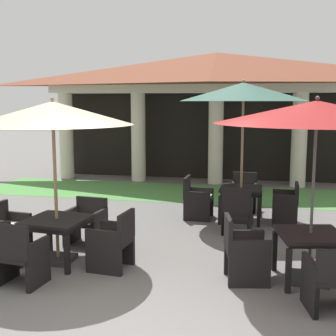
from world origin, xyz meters
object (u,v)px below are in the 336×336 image
(patio_umbrella_mid_left, at_px, (243,93))
(patio_chair_mid_left_south, at_px, (237,212))
(patio_chair_near_foreground_east, at_px, (113,242))
(patio_umbrella_near_foreground, at_px, (53,115))
(patio_chair_near_foreground_north, at_px, (86,222))
(patio_table_mid_right, at_px, (311,240))
(patio_chair_near_foreground_west, at_px, (6,231))
(patio_umbrella_mid_right, at_px, (317,114))
(patio_chair_mid_right_west, at_px, (244,252))
(patio_table_near_foreground, at_px, (57,224))
(patio_chair_near_foreground_south, at_px, (20,256))
(patio_chair_mid_left_east, at_px, (286,204))
(patio_chair_mid_left_north, at_px, (244,193))
(patio_chair_mid_left_west, at_px, (197,199))
(patio_table_mid_left, at_px, (241,192))
(patio_chair_mid_right_south, at_px, (333,279))
(terracotta_urn, at_px, (228,201))

(patio_umbrella_mid_left, xyz_separation_m, patio_chair_mid_left_south, (-0.03, -0.95, -2.28))
(patio_chair_near_foreground_east, height_order, patio_chair_mid_left_south, patio_chair_mid_left_south)
(patio_umbrella_near_foreground, bearing_deg, patio_umbrella_mid_left, 48.56)
(patio_chair_near_foreground_north, distance_m, patio_table_mid_right, 3.86)
(patio_chair_near_foreground_west, distance_m, patio_umbrella_mid_left, 5.27)
(patio_umbrella_mid_right, bearing_deg, patio_chair_mid_right_west, -168.51)
(patio_table_near_foreground, bearing_deg, patio_chair_near_foreground_south, -95.92)
(patio_umbrella_mid_left, relative_size, patio_chair_mid_left_east, 3.46)
(patio_chair_mid_left_north, bearing_deg, patio_table_near_foreground, 57.25)
(patio_chair_near_foreground_south, bearing_deg, patio_chair_mid_left_west, 71.16)
(patio_chair_mid_left_east, bearing_deg, patio_chair_near_foreground_north, 122.12)
(patio_table_near_foreground, xyz_separation_m, patio_umbrella_mid_right, (3.84, 0.03, 1.76))
(patio_table_near_foreground, relative_size, patio_table_mid_left, 1.12)
(patio_umbrella_near_foreground, bearing_deg, patio_chair_mid_left_south, 38.43)
(patio_chair_mid_right_south, bearing_deg, patio_chair_near_foreground_south, 169.66)
(patio_chair_near_foreground_east, height_order, patio_umbrella_mid_left, patio_umbrella_mid_left)
(patio_umbrella_near_foreground, distance_m, patio_umbrella_mid_left, 4.14)
(patio_chair_mid_left_east, bearing_deg, patio_chair_near_foreground_east, 140.95)
(patio_chair_near_foreground_north, bearing_deg, patio_chair_mid_left_north, -124.83)
(patio_chair_near_foreground_north, relative_size, patio_chair_mid_left_east, 0.94)
(patio_chair_near_foreground_north, bearing_deg, patio_chair_near_foreground_south, 90.00)
(patio_table_mid_left, bearing_deg, patio_chair_mid_left_east, -1.56)
(patio_chair_near_foreground_south, bearing_deg, patio_chair_near_foreground_west, 134.87)
(patio_chair_near_foreground_west, distance_m, terracotta_urn, 5.33)
(patio_chair_near_foreground_west, xyz_separation_m, patio_chair_mid_left_east, (4.63, 2.97, -0.00))
(patio_chair_mid_left_east, bearing_deg, terracotta_urn, 49.33)
(patio_table_near_foreground, height_order, patio_umbrella_near_foreground, patio_umbrella_near_foreground)
(patio_umbrella_near_foreground, height_order, patio_chair_mid_left_north, patio_umbrella_near_foreground)
(patio_chair_mid_left_north, xyz_separation_m, patio_umbrella_mid_right, (1.09, -4.01, 1.97))
(patio_chair_near_foreground_south, bearing_deg, patio_umbrella_mid_right, 20.03)
(patio_chair_mid_left_north, distance_m, patio_umbrella_mid_right, 4.60)
(patio_umbrella_near_foreground, distance_m, patio_table_mid_right, 4.21)
(patio_table_near_foreground, height_order, patio_chair_near_foreground_west, patio_chair_near_foreground_west)
(patio_table_mid_right, bearing_deg, patio_chair_near_foreground_east, -177.44)
(patio_chair_mid_left_west, height_order, terracotta_urn, patio_chair_mid_left_west)
(patio_umbrella_mid_right, bearing_deg, patio_chair_near_foreground_south, -165.89)
(patio_chair_near_foreground_north, xyz_separation_m, patio_umbrella_mid_right, (3.74, -0.93, 1.98))
(patio_chair_mid_left_north, bearing_deg, patio_chair_near_foreground_north, 50.81)
(patio_chair_near_foreground_north, distance_m, patio_chair_near_foreground_south, 1.93)
(patio_chair_near_foreground_east, height_order, patio_chair_mid_right_west, patio_chair_mid_right_west)
(patio_table_mid_right, bearing_deg, patio_chair_mid_right_west, -168.51)
(patio_chair_near_foreground_north, bearing_deg, patio_chair_mid_left_east, -143.52)
(patio_table_mid_left, height_order, patio_chair_mid_right_west, patio_chair_mid_right_west)
(patio_umbrella_near_foreground, xyz_separation_m, patio_chair_near_foreground_west, (-0.96, 0.10, -1.91))
(patio_chair_near_foreground_south, xyz_separation_m, terracotta_urn, (2.48, 5.20, -0.26))
(patio_chair_mid_left_west, bearing_deg, patio_table_near_foreground, -28.19)
(patio_table_mid_left, distance_m, patio_chair_mid_left_west, 0.97)
(patio_chair_near_foreground_west, relative_size, patio_umbrella_mid_right, 0.31)
(patio_table_near_foreground, bearing_deg, patio_umbrella_mid_left, 48.56)
(patio_chair_mid_right_west, bearing_deg, patio_table_near_foreground, -104.53)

